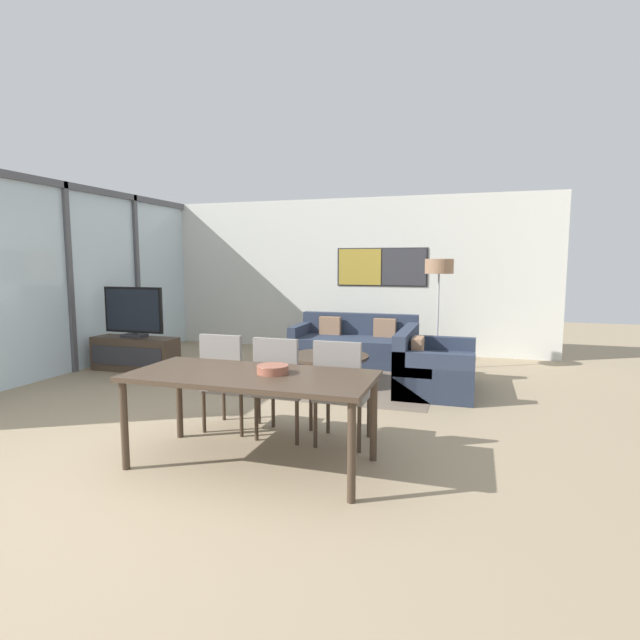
{
  "coord_description": "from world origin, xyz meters",
  "views": [
    {
      "loc": [
        2.43,
        -2.85,
        1.66
      ],
      "look_at": [
        0.64,
        2.85,
        0.95
      ],
      "focal_mm": 28.0,
      "sensor_mm": 36.0,
      "label": 1
    }
  ],
  "objects_px": {
    "dining_chair_right": "(341,387)",
    "sofa_side": "(430,369)",
    "dining_table": "(251,382)",
    "dining_chair_centre": "(281,382)",
    "dining_chair_left": "(227,377)",
    "tv_console": "(135,354)",
    "coffee_table": "(329,362)",
    "floor_lamp": "(439,272)",
    "television": "(133,313)",
    "fruit_bowl": "(273,369)",
    "sofa_main": "(355,346)"
  },
  "relations": [
    {
      "from": "dining_chair_right",
      "to": "sofa_side",
      "type": "bearing_deg",
      "value": 75.31
    },
    {
      "from": "dining_table",
      "to": "dining_chair_centre",
      "type": "distance_m",
      "value": 0.65
    },
    {
      "from": "dining_chair_left",
      "to": "tv_console",
      "type": "bearing_deg",
      "value": 142.48
    },
    {
      "from": "tv_console",
      "to": "dining_chair_right",
      "type": "height_order",
      "value": "dining_chair_right"
    },
    {
      "from": "coffee_table",
      "to": "dining_chair_left",
      "type": "distance_m",
      "value": 2.16
    },
    {
      "from": "dining_chair_left",
      "to": "floor_lamp",
      "type": "relative_size",
      "value": 0.57
    },
    {
      "from": "dining_chair_left",
      "to": "dining_chair_centre",
      "type": "bearing_deg",
      "value": -4.64
    },
    {
      "from": "television",
      "to": "dining_chair_left",
      "type": "bearing_deg",
      "value": -37.53
    },
    {
      "from": "dining_chair_left",
      "to": "floor_lamp",
      "type": "distance_m",
      "value": 4.0
    },
    {
      "from": "fruit_bowl",
      "to": "floor_lamp",
      "type": "height_order",
      "value": "floor_lamp"
    },
    {
      "from": "tv_console",
      "to": "dining_table",
      "type": "height_order",
      "value": "dining_table"
    },
    {
      "from": "sofa_side",
      "to": "floor_lamp",
      "type": "distance_m",
      "value": 1.75
    },
    {
      "from": "dining_chair_left",
      "to": "floor_lamp",
      "type": "xyz_separation_m",
      "value": [
        1.74,
        3.47,
        0.95
      ]
    },
    {
      "from": "dining_table",
      "to": "dining_chair_right",
      "type": "relative_size",
      "value": 2.04
    },
    {
      "from": "television",
      "to": "dining_chair_right",
      "type": "relative_size",
      "value": 1.03
    },
    {
      "from": "sofa_side",
      "to": "dining_chair_right",
      "type": "xyz_separation_m",
      "value": [
        -0.6,
        -2.27,
        0.27
      ]
    },
    {
      "from": "television",
      "to": "dining_chair_centre",
      "type": "relative_size",
      "value": 1.03
    },
    {
      "from": "dining_chair_left",
      "to": "fruit_bowl",
      "type": "xyz_separation_m",
      "value": [
        0.74,
        -0.63,
        0.26
      ]
    },
    {
      "from": "fruit_bowl",
      "to": "floor_lamp",
      "type": "bearing_deg",
      "value": 76.35
    },
    {
      "from": "sofa_side",
      "to": "dining_chair_centre",
      "type": "bearing_deg",
      "value": 152.64
    },
    {
      "from": "dining_table",
      "to": "dining_chair_left",
      "type": "xyz_separation_m",
      "value": [
        -0.58,
        0.68,
        -0.15
      ]
    },
    {
      "from": "dining_table",
      "to": "dining_chair_centre",
      "type": "height_order",
      "value": "dining_chair_centre"
    },
    {
      "from": "sofa_side",
      "to": "dining_chair_left",
      "type": "height_order",
      "value": "dining_chair_left"
    },
    {
      "from": "dining_chair_left",
      "to": "dining_chair_right",
      "type": "xyz_separation_m",
      "value": [
        1.15,
        -0.05,
        0.0
      ]
    },
    {
      "from": "tv_console",
      "to": "sofa_side",
      "type": "distance_m",
      "value": 4.39
    },
    {
      "from": "coffee_table",
      "to": "dining_table",
      "type": "distance_m",
      "value": 2.83
    },
    {
      "from": "tv_console",
      "to": "dining_table",
      "type": "distance_m",
      "value": 4.23
    },
    {
      "from": "television",
      "to": "coffee_table",
      "type": "bearing_deg",
      "value": 1.6
    },
    {
      "from": "dining_table",
      "to": "dining_chair_centre",
      "type": "bearing_deg",
      "value": 90.0
    },
    {
      "from": "television",
      "to": "coffee_table",
      "type": "relative_size",
      "value": 0.92
    },
    {
      "from": "fruit_bowl",
      "to": "tv_console",
      "type": "bearing_deg",
      "value": 141.88
    },
    {
      "from": "fruit_bowl",
      "to": "television",
      "type": "bearing_deg",
      "value": 141.87
    },
    {
      "from": "dining_table",
      "to": "fruit_bowl",
      "type": "distance_m",
      "value": 0.21
    },
    {
      "from": "sofa_side",
      "to": "dining_chair_right",
      "type": "distance_m",
      "value": 2.37
    },
    {
      "from": "television",
      "to": "fruit_bowl",
      "type": "bearing_deg",
      "value": -38.13
    },
    {
      "from": "coffee_table",
      "to": "dining_chair_centre",
      "type": "height_order",
      "value": "dining_chair_centre"
    },
    {
      "from": "tv_console",
      "to": "sofa_main",
      "type": "bearing_deg",
      "value": 28.17
    },
    {
      "from": "sofa_side",
      "to": "fruit_bowl",
      "type": "bearing_deg",
      "value": 160.5
    },
    {
      "from": "sofa_main",
      "to": "dining_chair_left",
      "type": "height_order",
      "value": "dining_chair_left"
    },
    {
      "from": "sofa_side",
      "to": "dining_chair_left",
      "type": "xyz_separation_m",
      "value": [
        -1.75,
        -2.22,
        0.27
      ]
    },
    {
      "from": "television",
      "to": "dining_chair_left",
      "type": "xyz_separation_m",
      "value": [
        2.64,
        -2.03,
        -0.34
      ]
    },
    {
      "from": "dining_chair_left",
      "to": "fruit_bowl",
      "type": "relative_size",
      "value": 3.76
    },
    {
      "from": "dining_table",
      "to": "dining_chair_right",
      "type": "height_order",
      "value": "dining_chair_right"
    },
    {
      "from": "tv_console",
      "to": "fruit_bowl",
      "type": "relative_size",
      "value": 5.15
    },
    {
      "from": "sofa_side",
      "to": "floor_lamp",
      "type": "xyz_separation_m",
      "value": [
        -0.01,
        1.25,
        1.22
      ]
    },
    {
      "from": "sofa_main",
      "to": "fruit_bowl",
      "type": "distance_m",
      "value": 4.33
    },
    {
      "from": "dining_chair_left",
      "to": "television",
      "type": "bearing_deg",
      "value": 142.47
    },
    {
      "from": "television",
      "to": "coffee_table",
      "type": "height_order",
      "value": "television"
    },
    {
      "from": "coffee_table",
      "to": "dining_chair_right",
      "type": "distance_m",
      "value": 2.3
    },
    {
      "from": "coffee_table",
      "to": "floor_lamp",
      "type": "height_order",
      "value": "floor_lamp"
    }
  ]
}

